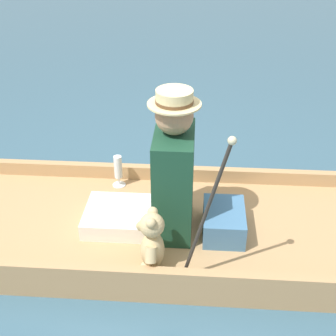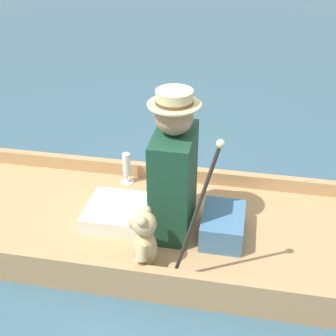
# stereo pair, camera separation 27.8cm
# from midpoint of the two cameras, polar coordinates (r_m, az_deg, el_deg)

# --- Properties ---
(ground_plane) EXTENTS (16.00, 16.00, 0.00)m
(ground_plane) POSITION_cam_midpoint_polar(r_m,az_deg,el_deg) (3.13, -5.16, -8.47)
(ground_plane) COLOR #385B70
(punt_boat) EXTENTS (1.14, 2.88, 0.22)m
(punt_boat) POSITION_cam_midpoint_polar(r_m,az_deg,el_deg) (3.09, -5.22, -7.48)
(punt_boat) COLOR tan
(punt_boat) RESTS_ON ground_plane
(seat_cushion) EXTENTS (0.36, 0.26, 0.16)m
(seat_cushion) POSITION_cam_midpoint_polar(r_m,az_deg,el_deg) (2.93, 4.11, -6.60)
(seat_cushion) COLOR teal
(seat_cushion) RESTS_ON punt_boat
(seated_person) EXTENTS (0.43, 0.72, 0.93)m
(seated_person) POSITION_cam_midpoint_polar(r_m,az_deg,el_deg) (2.82, -3.42, -1.46)
(seated_person) COLOR white
(seated_person) RESTS_ON punt_boat
(teddy_bear) EXTENTS (0.27, 0.16, 0.38)m
(teddy_bear) POSITION_cam_midpoint_polar(r_m,az_deg,el_deg) (2.63, -5.06, -9.09)
(teddy_bear) COLOR tan
(teddy_bear) RESTS_ON punt_boat
(wine_glass) EXTENTS (0.10, 0.10, 0.24)m
(wine_glass) POSITION_cam_midpoint_polar(r_m,az_deg,el_deg) (3.37, -8.46, -0.15)
(wine_glass) COLOR silver
(wine_glass) RESTS_ON punt_boat
(walking_cane) EXTENTS (0.04, 0.24, 0.89)m
(walking_cane) POSITION_cam_midpoint_polar(r_m,az_deg,el_deg) (2.34, 1.77, -4.25)
(walking_cane) COLOR #2D2823
(walking_cane) RESTS_ON punt_boat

